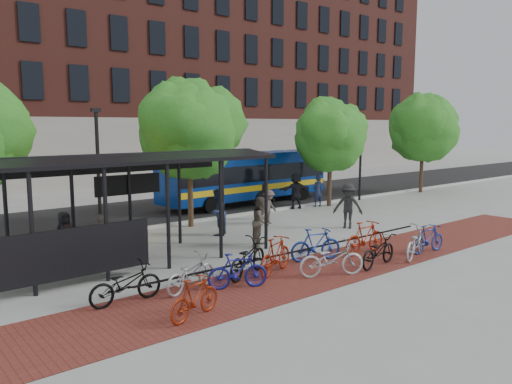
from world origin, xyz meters
TOP-DOWN VIEW (x-y plane):
  - ground at (0.00, 0.00)m, footprint 160.00×160.00m
  - asphalt_street at (0.00, 8.00)m, footprint 160.00×8.00m
  - curb at (0.00, 4.00)m, footprint 160.00×0.25m
  - brick_strip at (-2.00, -5.00)m, footprint 24.00×3.00m
  - bike_rack_rail at (-3.30, -4.10)m, footprint 12.00×0.05m
  - building_brick at (10.00, 26.00)m, footprint 55.00×14.00m
  - bus_shelter at (-8.13, -0.48)m, footprint 10.60×3.07m
  - tree_b at (-2.90, 3.35)m, footprint 5.15×4.20m
  - tree_c at (6.09, 3.35)m, footprint 4.66×3.80m
  - tree_d at (15.10, 3.35)m, footprint 5.39×4.40m
  - lamp_post_left at (-7.00, 3.60)m, footprint 0.35×0.20m
  - lamp_post_right at (9.00, 3.60)m, footprint 0.35×0.20m
  - bus at (2.93, 6.84)m, footprint 10.84×2.96m
  - bike_0 at (-9.39, -3.89)m, footprint 1.93×0.68m
  - bike_1 at (-8.56, -5.84)m, footprint 1.71×0.91m
  - bike_2 at (-7.59, -4.08)m, footprint 1.95×1.12m
  - bike_3 at (-6.52, -4.78)m, footprint 1.73×1.13m
  - bike_4 at (-5.60, -4.05)m, footprint 2.24×1.55m
  - bike_5 at (-4.78, -4.39)m, footprint 1.96×1.19m
  - bike_6 at (-3.68, -5.65)m, footprint 2.13×1.49m
  - bike_7 at (-2.80, -4.15)m, footprint 1.91×1.05m
  - bike_8 at (-1.76, -5.88)m, footprint 2.02×0.97m
  - bike_9 at (-0.83, -4.62)m, footprint 1.96×0.59m
  - bike_10 at (0.10, -6.02)m, footprint 2.17×1.33m
  - bike_11 at (1.03, -5.92)m, footprint 1.71×0.63m
  - pedestrian_0 at (-8.95, 1.94)m, footprint 0.83×0.64m
  - pedestrian_1 at (-8.18, 0.66)m, footprint 0.66×0.56m
  - pedestrian_2 at (-3.09, 1.11)m, footprint 1.16×1.09m
  - pedestrian_3 at (0.07, 1.56)m, footprint 1.12×0.82m
  - pedestrian_4 at (0.60, 2.51)m, footprint 1.10×0.93m
  - pedestrian_5 at (3.90, 3.80)m, footprint 1.90×0.99m
  - pedestrian_7 at (5.29, 3.52)m, footprint 0.68×0.50m
  - pedestrian_8 at (-2.82, -1.37)m, footprint 1.12×1.05m
  - pedestrian_9 at (2.11, -1.34)m, footprint 1.33×1.46m

SIDE VIEW (x-z plane):
  - ground at x=0.00m, z-range 0.00..0.00m
  - bike_rack_rail at x=-3.30m, z-range -0.47..0.47m
  - brick_strip at x=-2.00m, z-range 0.00..0.01m
  - asphalt_street at x=0.00m, z-range 0.00..0.01m
  - curb at x=0.00m, z-range 0.00..0.12m
  - bike_2 at x=-7.59m, z-range 0.00..0.97m
  - bike_1 at x=-8.56m, z-range 0.00..0.99m
  - bike_11 at x=1.03m, z-range 0.00..1.01m
  - bike_3 at x=-6.52m, z-range 0.00..1.01m
  - bike_0 at x=-9.39m, z-range 0.00..1.01m
  - bike_8 at x=-1.76m, z-range 0.00..1.02m
  - bike_6 at x=-3.68m, z-range 0.00..1.06m
  - bike_10 at x=0.10m, z-range 0.00..1.08m
  - bike_7 at x=-2.80m, z-range 0.00..1.10m
  - bike_4 at x=-5.60m, z-range 0.00..1.11m
  - bike_5 at x=-4.78m, z-range 0.00..1.14m
  - bike_9 at x=-0.83m, z-range 0.00..1.17m
  - pedestrian_0 at x=-8.95m, z-range 0.00..1.52m
  - pedestrian_1 at x=-8.18m, z-range 0.00..1.53m
  - pedestrian_3 at x=0.07m, z-range 0.00..1.56m
  - pedestrian_7 at x=5.29m, z-range 0.00..1.73m
  - pedestrian_4 at x=0.60m, z-range 0.00..1.76m
  - pedestrian_8 at x=-2.82m, z-range 0.00..1.84m
  - pedestrian_2 at x=-3.09m, z-range 0.00..1.91m
  - pedestrian_5 at x=3.90m, z-range 0.00..1.95m
  - pedestrian_9 at x=2.11m, z-range 0.00..1.97m
  - bus at x=2.93m, z-range 0.22..3.11m
  - lamp_post_left at x=-7.00m, z-range 0.18..5.31m
  - lamp_post_right at x=9.00m, z-range 0.18..5.31m
  - bus_shelter at x=-8.13m, z-range 1.20..4.80m
  - tree_c at x=6.09m, z-range 1.09..7.02m
  - tree_b at x=-2.90m, z-range 1.22..7.69m
  - tree_d at x=15.10m, z-range 1.19..7.74m
  - building_brick at x=10.00m, z-range 0.00..20.00m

